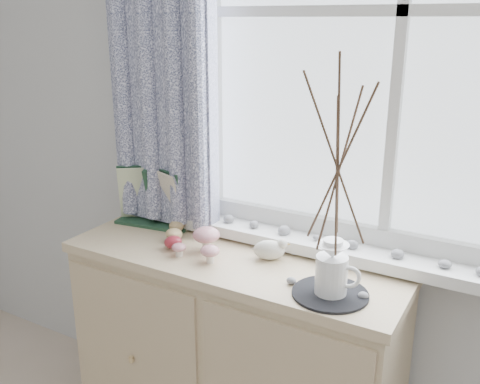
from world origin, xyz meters
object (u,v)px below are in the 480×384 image
Objects in this scene: botanical_book at (147,198)px; twig_pitcher at (338,161)px; sideboard at (234,360)px; toadstool_cluster at (204,241)px.

twig_pitcher is (0.81, -0.16, 0.29)m from botanical_book.
sideboard is 6.75× the size of toadstool_cluster.
toadstool_cluster reaches higher than sideboard.
toadstool_cluster is (0.33, -0.10, -0.07)m from botanical_book.
sideboard is at bearing 144.14° from twig_pitcher.
botanical_book is at bearing 162.34° from toadstool_cluster.
sideboard is 0.49m from toadstool_cluster.
sideboard is 0.93m from twig_pitcher.
sideboard is at bearing -16.11° from botanical_book.
botanical_book is (-0.42, 0.06, 0.55)m from sideboard.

